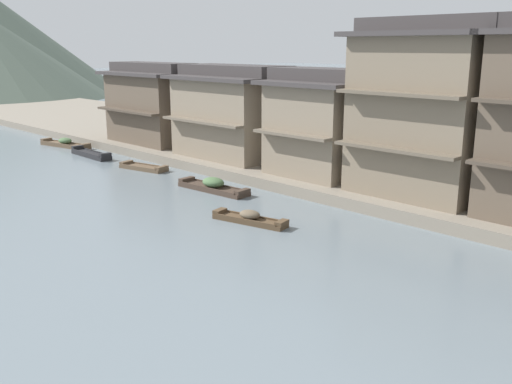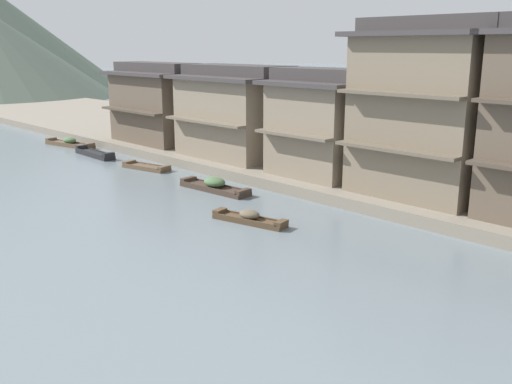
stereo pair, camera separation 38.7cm
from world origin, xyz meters
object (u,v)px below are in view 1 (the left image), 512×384
boat_moored_second (213,186)px  house_waterfront_far (234,112)px  house_waterfront_tall (430,109)px  boat_moored_third (91,154)px  house_waterfront_end (153,104)px  boat_midriver_drifting (250,218)px  boat_midriver_upstream (65,144)px  house_waterfront_narrow (321,123)px  boat_moored_far (144,168)px

boat_moored_second → house_waterfront_far: bearing=38.4°
boat_moored_second → house_waterfront_tall: 12.38m
house_waterfront_tall → boat_moored_third: bearing=104.2°
boat_moored_second → boat_moored_third: bearing=89.1°
house_waterfront_end → boat_midriver_drifting: bearing=-112.9°
boat_midriver_drifting → house_waterfront_end: bearing=67.1°
boat_moored_second → boat_midriver_upstream: 19.67m
boat_moored_third → house_waterfront_tall: bearing=-75.8°
boat_midriver_upstream → house_waterfront_far: size_ratio=0.64×
boat_midriver_drifting → house_waterfront_narrow: 9.36m
boat_moored_third → boat_moored_far: size_ratio=1.27×
house_waterfront_end → boat_midriver_upstream: bearing=126.9°
boat_midriver_upstream → house_waterfront_narrow: bearing=-78.3°
boat_moored_far → boat_midriver_drifting: size_ratio=0.95×
boat_midriver_drifting → house_waterfront_end: (8.16, 19.33, 3.40)m
boat_midriver_drifting → house_waterfront_tall: size_ratio=0.44×
boat_moored_second → house_waterfront_end: 14.98m
house_waterfront_tall → boat_midriver_drifting: bearing=156.8°
boat_moored_third → boat_midriver_drifting: 20.25m
boat_moored_third → house_waterfront_end: 6.30m
boat_moored_second → boat_midriver_upstream: (0.88, 19.65, -0.02)m
house_waterfront_narrow → house_waterfront_end: bearing=90.5°
boat_midriver_upstream → house_waterfront_end: 8.34m
boat_moored_far → boat_moored_third: bearing=92.0°
house_waterfront_narrow → house_waterfront_far: size_ratio=0.74×
boat_moored_third → house_waterfront_far: size_ratio=0.56×
boat_moored_second → boat_midriver_drifting: (-2.70, -5.79, -0.06)m
house_waterfront_tall → boat_midriver_upstream: bearing=100.4°
boat_midriver_upstream → house_waterfront_far: bearing=-71.2°
boat_moored_far → house_waterfront_far: house_waterfront_far is taller
boat_moored_third → boat_moored_far: (0.23, -6.57, -0.05)m
house_waterfront_far → house_waterfront_end: same height
boat_moored_third → boat_midriver_upstream: boat_midriver_upstream is taller
boat_midriver_drifting → house_waterfront_tall: bearing=-23.2°
boat_midriver_drifting → boat_moored_far: bearing=76.8°
boat_moored_second → house_waterfront_end: size_ratio=0.58×
boat_moored_third → boat_moored_far: boat_moored_third is taller
boat_moored_far → house_waterfront_far: bearing=-28.1°
house_waterfront_narrow → house_waterfront_end: size_ratio=0.74×
boat_midriver_upstream → house_waterfront_tall: house_waterfront_tall is taller
boat_moored_third → house_waterfront_far: 11.63m
house_waterfront_narrow → boat_moored_far: bearing=115.5°
boat_moored_second → house_waterfront_far: house_waterfront_far is taller
boat_moored_third → boat_moored_far: bearing=-88.0°
house_waterfront_tall → house_waterfront_end: 23.22m
boat_midriver_upstream → house_waterfront_narrow: size_ratio=0.87×
house_waterfront_tall → boat_moored_far: bearing=108.5°
boat_midriver_upstream → house_waterfront_tall: size_ratio=0.61×
boat_moored_second → house_waterfront_end: house_waterfront_end is taller
boat_moored_second → house_waterfront_far: 8.31m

